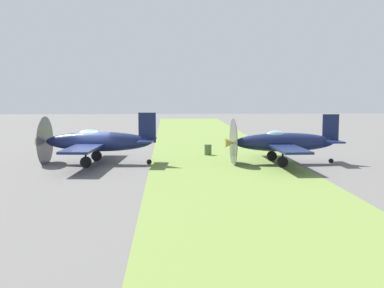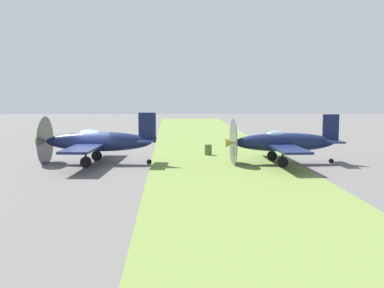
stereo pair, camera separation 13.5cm
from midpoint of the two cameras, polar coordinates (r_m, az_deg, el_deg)
name	(u,v)px [view 2 (the right image)]	position (r m, az deg, el deg)	size (l,w,h in m)	color
ground_plane	(91,166)	(36.19, -11.53, -2.54)	(160.00, 160.00, 0.00)	#605E5B
grass_verge	(225,165)	(36.00, 3.98, -2.47)	(120.00, 11.00, 0.01)	olive
airplane_lead	(96,142)	(36.93, -10.93, 0.27)	(11.27, 8.92, 4.01)	#141E47
airplane_wingman	(282,142)	(37.01, 10.56, 0.19)	(10.77, 8.55, 3.85)	#141E47
fuel_drum	(208,150)	(41.57, 1.99, -0.67)	(0.60, 0.60, 0.90)	#476633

